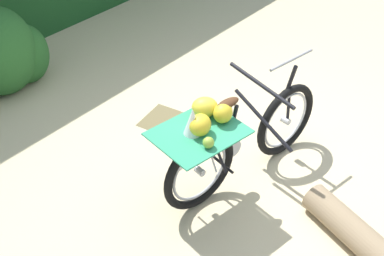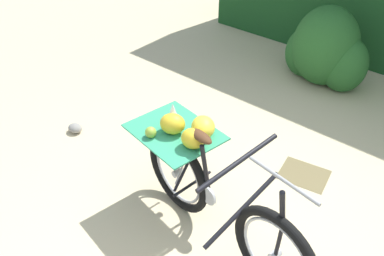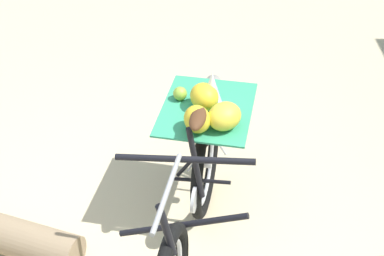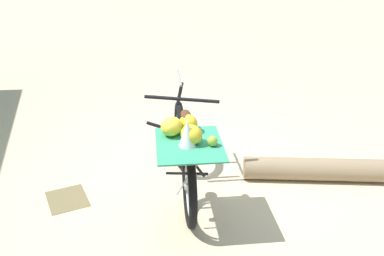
% 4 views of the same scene
% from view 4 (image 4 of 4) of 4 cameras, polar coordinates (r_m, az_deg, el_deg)
% --- Properties ---
extents(ground_plane, '(60.00, 60.00, 0.00)m').
position_cam_4_polar(ground_plane, '(4.41, -1.53, -7.14)').
color(ground_plane, beige).
extents(bicycle, '(1.77, 0.96, 1.03)m').
position_cam_4_polar(bicycle, '(3.91, -1.04, -3.20)').
color(bicycle, black).
rests_on(bicycle, ground_plane).
extents(fallen_log, '(1.10, 1.74, 0.24)m').
position_cam_4_polar(fallen_log, '(4.60, 18.72, -5.39)').
color(fallen_log, '#937A5B').
rests_on(fallen_log, ground_plane).
extents(leaf_litter_patch, '(0.44, 0.36, 0.01)m').
position_cam_4_polar(leaf_litter_patch, '(4.28, -16.61, -9.23)').
color(leaf_litter_patch, olive).
rests_on(leaf_litter_patch, ground_plane).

